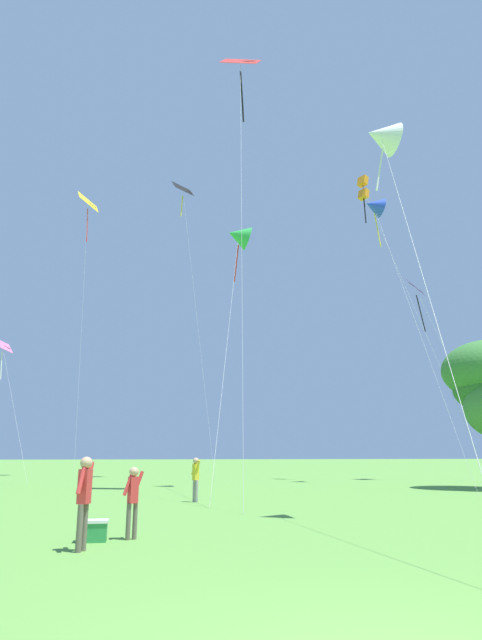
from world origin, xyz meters
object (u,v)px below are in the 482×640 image
picnic_cooler (93,531)px  kite_pink_low (3,352)px  kite_purple_streamer (419,299)px  person_near_tree (84,494)px  kite_green_small (238,236)px  kite_yellow_diamond (88,213)px  person_with_spool (196,475)px  person_in_blue_jacket (133,495)px  kite_orange_box (363,189)px  kite_red_high (241,77)px  kite_white_distant (382,137)px  kite_blue_delta (374,206)px  kite_black_large (183,199)px

picnic_cooler → kite_pink_low: bearing=107.8°
kite_purple_streamer → person_near_tree: 34.58m
kite_green_small → kite_yellow_diamond: 22.06m
person_with_spool → person_in_blue_jacket: bearing=-104.2°
kite_orange_box → person_with_spool: size_ratio=13.88×
kite_red_high → kite_white_distant: bearing=-79.2°
picnic_cooler → person_with_spool: bearing=71.5°
kite_white_distant → kite_yellow_diamond: kite_yellow_diamond is taller
kite_blue_delta → person_with_spool: bearing=-141.2°
kite_purple_streamer → person_in_blue_jacket: (-20.32, -23.15, -12.20)m
kite_black_large → person_near_tree: bearing=-97.0°
kite_green_small → kite_pink_low: 19.79m
kite_black_large → person_with_spool: kite_black_large is taller
kite_orange_box → kite_purple_streamer: bearing=-1.1°
person_with_spool → kite_blue_delta: bearing=38.8°
kite_blue_delta → person_near_tree: kite_blue_delta is taller
kite_green_small → kite_black_large: 15.28m
kite_white_distant → kite_red_high: bearing=100.8°
kite_pink_low → kite_black_large: bearing=5.6°
kite_purple_streamer → kite_yellow_diamond: (-25.74, 11.10, 9.93)m
kite_green_small → person_in_blue_jacket: 22.45m
kite_yellow_diamond → person_near_tree: size_ratio=14.49×
kite_purple_streamer → kite_black_large: bearing=159.9°
kite_blue_delta → kite_red_high: bearing=-149.0°
kite_yellow_diamond → kite_orange_box: kite_yellow_diamond is taller
kite_green_small → person_with_spool: (-3.11, -7.94, -13.51)m
kite_pink_low → person_in_blue_jacket: (9.91, -28.28, -8.07)m
kite_white_distant → person_in_blue_jacket: (-7.18, -1.37, -10.59)m
kite_purple_streamer → kite_blue_delta: size_ratio=0.76×
kite_white_distant → person_near_tree: 13.49m
kite_green_small → kite_white_distant: kite_green_small is taller
kite_pink_low → picnic_cooler: kite_pink_low is taller
kite_blue_delta → kite_green_small: bearing=-164.9°
kite_blue_delta → picnic_cooler: (-16.37, -19.93, -18.46)m
person_near_tree → person_with_spool: person_near_tree is taller
person_near_tree → kite_green_small: bearing=71.0°
kite_black_large → person_in_blue_jacket: size_ratio=16.31×
kite_green_small → kite_black_large: (-2.53, 12.50, 8.42)m
kite_blue_delta → kite_orange_box: 4.76m
kite_red_high → kite_orange_box: size_ratio=1.07×
kite_pink_low → kite_orange_box: size_ratio=0.44×
kite_green_small → picnic_cooler: kite_green_small is taller
kite_yellow_diamond → kite_red_high: bearing=-63.7°
kite_yellow_diamond → picnic_cooler: (4.64, -34.41, -22.81)m
kite_yellow_diamond → kite_orange_box: (21.87, -11.02, -1.19)m
kite_green_small → kite_yellow_diamond: (-10.83, 17.22, 8.53)m
kite_green_small → person_with_spool: kite_green_small is taller
kite_blue_delta → person_with_spool: 24.56m
kite_white_distant → picnic_cooler: size_ratio=20.22×
kite_white_distant → kite_red_high: size_ratio=0.49×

